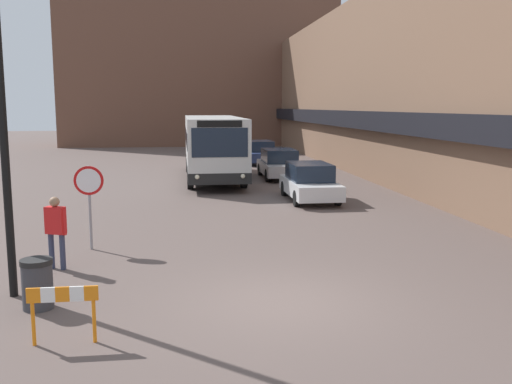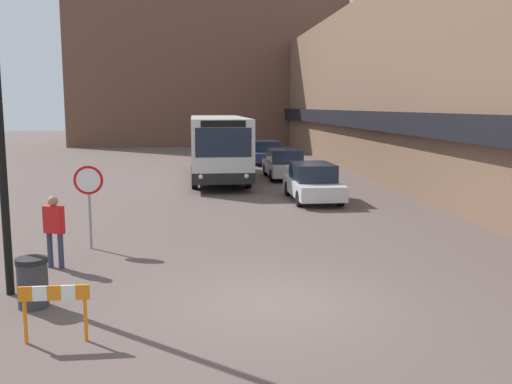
% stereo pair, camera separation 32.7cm
% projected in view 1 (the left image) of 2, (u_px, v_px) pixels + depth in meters
% --- Properties ---
extents(ground_plane, '(160.00, 160.00, 0.00)m').
position_uv_depth(ground_plane, '(282.00, 303.00, 11.00)').
color(ground_plane, brown).
extents(building_row_right, '(5.50, 60.00, 9.58)m').
position_uv_depth(building_row_right, '(374.00, 89.00, 35.08)').
color(building_row_right, brown).
rests_on(building_row_right, ground_plane).
extents(building_backdrop_far, '(26.00, 8.00, 14.01)m').
position_uv_depth(building_backdrop_far, '(200.00, 72.00, 55.85)').
color(building_backdrop_far, brown).
rests_on(building_backdrop_far, ground_plane).
extents(city_bus, '(2.73, 10.98, 3.20)m').
position_uv_depth(city_bus, '(213.00, 146.00, 29.25)').
color(city_bus, silver).
rests_on(city_bus, ground_plane).
extents(parked_car_front, '(1.79, 4.26, 1.49)m').
position_uv_depth(parked_car_front, '(310.00, 182.00, 22.82)').
color(parked_car_front, silver).
rests_on(parked_car_front, ground_plane).
extents(parked_car_middle, '(1.88, 4.34, 1.52)m').
position_uv_depth(parked_car_middle, '(279.00, 164.00, 29.86)').
color(parked_car_middle, '#B7B7BC').
rests_on(parked_car_middle, ground_plane).
extents(parked_car_back, '(1.93, 4.38, 1.49)m').
position_uv_depth(parked_car_back, '(259.00, 152.00, 37.44)').
color(parked_car_back, navy).
rests_on(parked_car_back, ground_plane).
extents(stop_sign, '(0.76, 0.08, 2.22)m').
position_uv_depth(stop_sign, '(89.00, 189.00, 14.83)').
color(stop_sign, gray).
rests_on(stop_sign, ground_plane).
extents(street_lamp, '(1.46, 0.36, 6.75)m').
position_uv_depth(street_lamp, '(15.00, 85.00, 10.80)').
color(street_lamp, black).
rests_on(street_lamp, ground_plane).
extents(pedestrian, '(0.51, 0.38, 1.70)m').
position_uv_depth(pedestrian, '(56.00, 226.00, 13.11)').
color(pedestrian, '#333851').
rests_on(pedestrian, ground_plane).
extents(trash_bin, '(0.59, 0.59, 0.95)m').
position_uv_depth(trash_bin, '(37.00, 284.00, 10.61)').
color(trash_bin, '#38383D').
rests_on(trash_bin, ground_plane).
extents(construction_barricade, '(1.10, 0.06, 0.94)m').
position_uv_depth(construction_barricade, '(63.00, 304.00, 8.99)').
color(construction_barricade, orange).
rests_on(construction_barricade, ground_plane).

